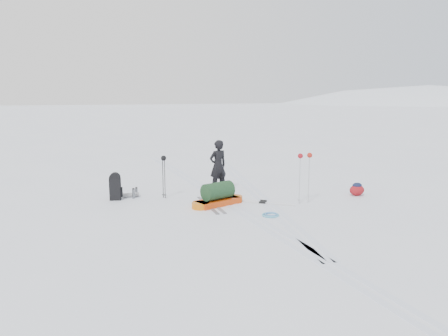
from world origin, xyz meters
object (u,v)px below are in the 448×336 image
Objects in this scene: skier at (218,166)px; pulk_sled at (218,196)px; expedition_rucksack at (117,187)px; ski_poles_black at (164,163)px.

pulk_sled is at bearing 56.95° from skier.
pulk_sled is at bearing -17.98° from expedition_rucksack.
ski_poles_black is at bearing 113.54° from pulk_sled.
expedition_rucksack reaches higher than pulk_sled.
skier is at bearing 13.75° from expedition_rucksack.
expedition_rucksack is 0.69× the size of ski_poles_black.
skier is at bearing 50.85° from pulk_sled.
ski_poles_black is (-1.74, -0.34, 0.22)m from skier.
skier is at bearing 11.39° from ski_poles_black.
skier is 1.73m from pulk_sled.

